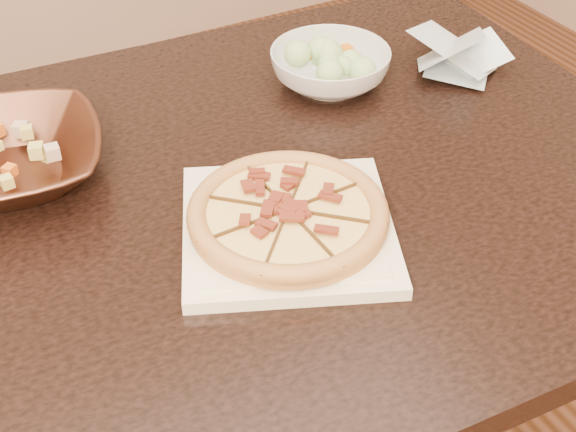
# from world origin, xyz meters

# --- Properties ---
(dining_table) EXTENTS (1.51, 1.01, 0.75)m
(dining_table) POSITION_xyz_m (-0.10, 0.11, 0.65)
(dining_table) COLOR black
(dining_table) RESTS_ON floor
(plate) EXTENTS (0.35, 0.35, 0.02)m
(plate) POSITION_xyz_m (-0.00, -0.02, 0.76)
(plate) COLOR #F0E7C5
(plate) RESTS_ON dining_table
(pizza) EXTENTS (0.26, 0.26, 0.03)m
(pizza) POSITION_xyz_m (-0.00, -0.02, 0.78)
(pizza) COLOR #A87A37
(pizza) RESTS_ON plate
(bronze_bowl) EXTENTS (0.32, 0.32, 0.07)m
(bronze_bowl) POSITION_xyz_m (-0.29, 0.28, 0.78)
(bronze_bowl) COLOR brown
(bronze_bowl) RESTS_ON dining_table
(salad_bowl) EXTENTS (0.20, 0.20, 0.06)m
(salad_bowl) POSITION_xyz_m (0.24, 0.29, 0.78)
(salad_bowl) COLOR silver
(salad_bowl) RESTS_ON dining_table
(salad) EXTENTS (0.09, 0.10, 0.04)m
(salad) POSITION_xyz_m (0.24, 0.29, 0.83)
(salad) COLOR #AAC785
(salad) RESTS_ON salad_bowl
(cling_film) EXTENTS (0.16, 0.14, 0.05)m
(cling_film) POSITION_xyz_m (0.46, 0.23, 0.78)
(cling_film) COLOR white
(cling_film) RESTS_ON dining_table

